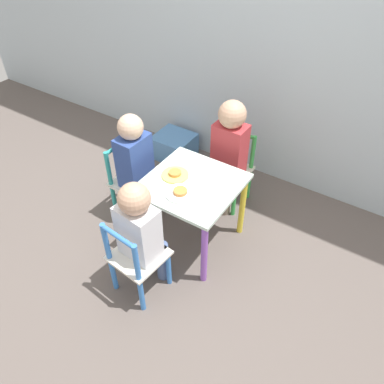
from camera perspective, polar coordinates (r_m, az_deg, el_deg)
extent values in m
plane|color=#5B514C|center=(2.39, 0.00, -7.09)|extent=(6.00, 6.00, 0.00)
cube|color=silver|center=(2.08, 0.00, 1.23)|extent=(0.51, 0.51, 0.02)
cylinder|color=orange|center=(2.21, -8.02, -4.47)|extent=(0.04, 0.04, 0.44)
cylinder|color=#8E51BC|center=(2.03, 1.87, -9.41)|extent=(0.04, 0.04, 0.44)
cylinder|color=#DB3D38|center=(2.46, -1.52, 1.70)|extent=(0.04, 0.04, 0.44)
cylinder|color=yellow|center=(2.30, 7.68, -2.15)|extent=(0.04, 0.04, 0.44)
cube|color=silver|center=(2.42, -8.68, 1.55)|extent=(0.27, 0.27, 0.02)
cylinder|color=teal|center=(2.40, -8.12, -3.15)|extent=(0.03, 0.03, 0.25)
cylinder|color=teal|center=(2.51, -4.98, -0.39)|extent=(0.03, 0.03, 0.25)
cylinder|color=teal|center=(2.51, -11.77, -1.20)|extent=(0.03, 0.03, 0.25)
cylinder|color=teal|center=(2.62, -8.61, 1.36)|extent=(0.03, 0.03, 0.25)
cylinder|color=teal|center=(2.35, -12.60, 3.36)|extent=(0.03, 0.03, 0.25)
cylinder|color=teal|center=(2.47, -9.19, 5.88)|extent=(0.03, 0.03, 0.25)
cylinder|color=teal|center=(2.35, -11.21, 6.92)|extent=(0.03, 0.21, 0.02)
cube|color=silver|center=(1.99, -8.10, -9.51)|extent=(0.28, 0.28, 0.02)
cylinder|color=#387AD1|center=(2.09, -3.57, -11.54)|extent=(0.03, 0.03, 0.25)
cylinder|color=#387AD1|center=(2.19, -7.80, -8.71)|extent=(0.03, 0.03, 0.25)
cylinder|color=#387AD1|center=(2.01, -7.71, -15.24)|extent=(0.03, 0.03, 0.25)
cylinder|color=#387AD1|center=(2.11, -11.91, -12.05)|extent=(0.03, 0.03, 0.25)
cylinder|color=#387AD1|center=(1.80, -8.43, -10.76)|extent=(0.03, 0.03, 0.25)
cylinder|color=#387AD1|center=(1.92, -12.95, -7.48)|extent=(0.03, 0.03, 0.25)
cylinder|color=#387AD1|center=(1.77, -11.23, -6.68)|extent=(0.21, 0.04, 0.02)
cube|color=silver|center=(2.50, 5.69, 3.27)|extent=(0.26, 0.26, 0.02)
cylinder|color=green|center=(2.55, 2.25, 0.51)|extent=(0.03, 0.03, 0.25)
cylinder|color=green|center=(2.47, 6.41, -1.27)|extent=(0.03, 0.03, 0.25)
cylinder|color=green|center=(2.69, 4.65, 2.95)|extent=(0.03, 0.03, 0.25)
cylinder|color=green|center=(2.62, 8.65, 1.33)|extent=(0.03, 0.03, 0.25)
cylinder|color=green|center=(2.54, 4.96, 7.44)|extent=(0.03, 0.03, 0.25)
cylinder|color=green|center=(2.47, 9.24, 5.86)|extent=(0.03, 0.03, 0.25)
cylinder|color=green|center=(2.44, 7.29, 8.90)|extent=(0.21, 0.03, 0.02)
cylinder|color=#7A6B5B|center=(2.41, -7.02, -2.40)|extent=(0.07, 0.07, 0.27)
cylinder|color=#7A6B5B|center=(2.47, -5.54, -1.09)|extent=(0.07, 0.07, 0.27)
cube|color=#2D478E|center=(2.30, -8.75, 4.77)|extent=(0.15, 0.20, 0.34)
sphere|color=#DBB293|center=(2.17, -9.37, 9.73)|extent=(0.15, 0.15, 0.15)
cylinder|color=#4C608E|center=(2.11, -4.49, -10.42)|extent=(0.07, 0.07, 0.27)
cylinder|color=#4C608E|center=(2.16, -6.48, -9.09)|extent=(0.07, 0.07, 0.27)
cube|color=silver|center=(1.88, -8.13, -6.02)|extent=(0.21, 0.16, 0.31)
sphere|color=tan|center=(1.72, -8.81, -1.03)|extent=(0.16, 0.16, 0.16)
cylinder|color=#7A6B5B|center=(2.51, 3.16, 0.01)|extent=(0.07, 0.07, 0.27)
cylinder|color=#7A6B5B|center=(2.48, 5.14, -0.84)|extent=(0.07, 0.07, 0.27)
cube|color=#B23338|center=(2.38, 5.74, 6.49)|extent=(0.20, 0.14, 0.35)
sphere|color=tan|center=(2.25, 6.16, 11.68)|extent=(0.17, 0.17, 0.17)
cylinder|color=#EADB66|center=(2.12, -2.60, 2.62)|extent=(0.15, 0.15, 0.01)
cylinder|color=#D6843D|center=(2.11, -2.61, 2.92)|extent=(0.07, 0.07, 0.02)
cylinder|color=white|center=(2.00, -1.79, -0.21)|extent=(0.16, 0.16, 0.01)
cylinder|color=#D6843D|center=(1.99, -1.80, 0.09)|extent=(0.07, 0.07, 0.02)
cube|color=#4C7FB7|center=(3.02, -2.73, 7.02)|extent=(0.29, 0.27, 0.19)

